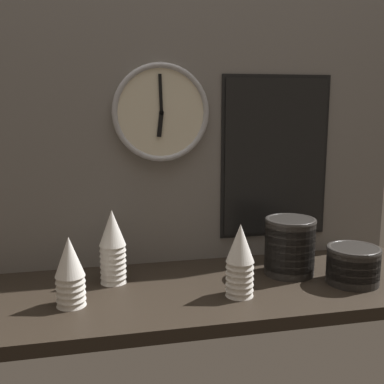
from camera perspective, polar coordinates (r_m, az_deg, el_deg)
name	(u,v)px	position (r cm, az deg, el deg)	size (l,w,h in cm)	color
ground_plane	(205,291)	(158.95, 1.50, -11.60)	(160.00, 56.00, 4.00)	black
wall_tiled_back	(187,118)	(172.85, -0.58, 8.79)	(160.00, 3.00, 105.00)	slate
cup_stack_left	(70,271)	(143.96, -14.27, -9.11)	(8.64, 8.64, 20.73)	white
cup_stack_center_right	(240,260)	(146.87, 5.71, -8.05)	(8.64, 8.64, 22.53)	white
cup_stack_center_left	(113,247)	(158.30, -9.39, -6.40)	(8.64, 8.64, 24.33)	white
bowl_stack_far_right	(353,264)	(166.11, 18.55, -8.07)	(17.27, 17.27, 12.15)	black
bowl_stack_right	(290,245)	(167.87, 11.52, -6.19)	(17.27, 17.27, 19.51)	black
wall_clock	(161,113)	(168.00, -3.69, 9.37)	(33.84, 2.70, 33.84)	beige
menu_board	(275,157)	(181.75, 9.84, 4.09)	(41.70, 1.32, 60.00)	black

